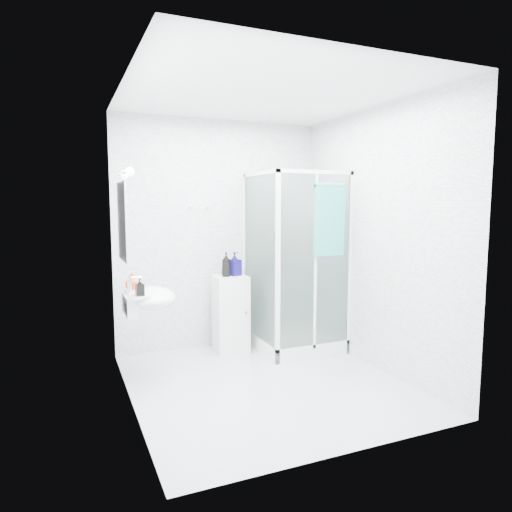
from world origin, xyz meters
name	(u,v)px	position (x,y,z in m)	size (l,w,h in m)	color
room	(266,244)	(0.00, 0.00, 1.30)	(2.40, 2.60, 2.60)	silver
shower_enclosure	(292,312)	(0.67, 0.77, 0.45)	(0.90, 0.95, 2.00)	white
wall_basin	(147,298)	(-0.99, 0.45, 0.80)	(0.46, 0.56, 0.35)	white
mirror	(122,221)	(-1.19, 0.45, 1.50)	(0.02, 0.60, 0.70)	white
vanity_lights	(126,173)	(-1.14, 0.45, 1.92)	(0.10, 0.40, 0.08)	silver
wall_hooks	(199,207)	(-0.25, 1.26, 1.62)	(0.23, 0.06, 0.03)	silver
storage_cabinet	(231,314)	(0.03, 1.03, 0.43)	(0.37, 0.39, 0.86)	silver
hand_towel	(329,218)	(0.88, 0.36, 1.51)	(0.35, 0.05, 0.76)	teal
shampoo_bottle_a	(226,264)	(-0.03, 1.00, 0.99)	(0.10, 0.10, 0.27)	black
shampoo_bottle_b	(235,264)	(0.08, 1.04, 0.99)	(0.12, 0.12, 0.26)	#140D4F
soap_dispenser_orange	(132,282)	(-1.10, 0.55, 0.94)	(0.12, 0.12, 0.16)	#F03B1C
soap_dispenser_black	(140,287)	(-1.08, 0.27, 0.94)	(0.07, 0.07, 0.15)	black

